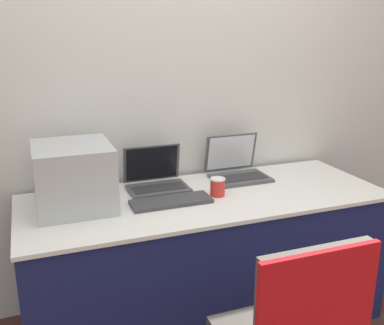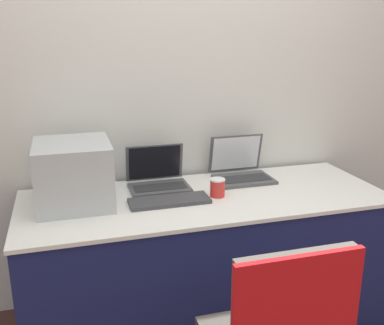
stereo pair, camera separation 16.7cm
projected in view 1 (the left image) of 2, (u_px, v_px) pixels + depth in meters
name	position (u px, v px, depth m)	size (l,w,h in m)	color
wall_back	(179.00, 83.00, 2.61)	(8.00, 0.05, 2.60)	silver
table	(205.00, 259.00, 2.49)	(1.93, 0.73, 0.75)	#191E51
printer	(73.00, 174.00, 2.18)	(0.37, 0.40, 0.32)	#B2B7BC
laptop_left	(156.00, 179.00, 2.49)	(0.33, 0.25, 0.23)	#4C4C51
laptop_right	(237.00, 168.00, 2.67)	(0.33, 0.29, 0.25)	#4C4C51
external_keyboard	(171.00, 201.00, 2.28)	(0.41, 0.15, 0.02)	#3D3D42
coffee_cup	(218.00, 187.00, 2.37)	(0.08, 0.08, 0.10)	red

